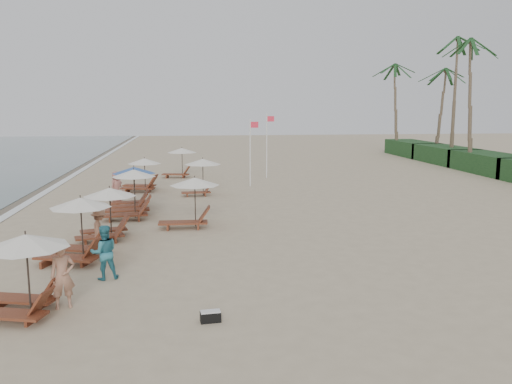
{
  "coord_description": "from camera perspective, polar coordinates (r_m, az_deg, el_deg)",
  "views": [
    {
      "loc": [
        -2.16,
        -17.55,
        5.38
      ],
      "look_at": [
        1.0,
        7.11,
        1.3
      ],
      "focal_mm": 36.87,
      "sensor_mm": 36.0,
      "label": 1
    }
  ],
  "objects": [
    {
      "name": "ground",
      "position": [
        18.48,
        -0.28,
        -7.6
      ],
      "size": [
        160.0,
        160.0,
        0.0
      ],
      "primitive_type": "plane",
      "color": "tan",
      "rests_on": "ground"
    },
    {
      "name": "lounger_station_2",
      "position": [
        22.19,
        -16.08,
        -2.3
      ],
      "size": [
        2.51,
        2.24,
        2.12
      ],
      "color": "brown",
      "rests_on": "ground"
    },
    {
      "name": "flag_pole_far",
      "position": [
        39.55,
        1.22,
        5.38
      ],
      "size": [
        0.6,
        0.08,
        4.83
      ],
      "color": "silver",
      "rests_on": "ground"
    },
    {
      "name": "lounger_station_5",
      "position": [
        34.29,
        -12.43,
        1.7
      ],
      "size": [
        2.67,
        2.45,
        2.1
      ],
      "color": "brown",
      "rests_on": "ground"
    },
    {
      "name": "beachgoer_far_b",
      "position": [
        30.66,
        -14.9,
        0.56
      ],
      "size": [
        0.94,
        1.02,
        1.75
      ],
      "primitive_type": "imported",
      "rotation": [
        0.0,
        0.0,
        0.98
      ],
      "color": "#A16357",
      "rests_on": "ground"
    },
    {
      "name": "lounger_station_3",
      "position": [
        26.1,
        -13.7,
        -0.57
      ],
      "size": [
        2.68,
        2.19,
        2.37
      ],
      "color": "brown",
      "rests_on": "ground"
    },
    {
      "name": "beachgoer_mid_b",
      "position": [
        20.49,
        -16.61,
        -3.97
      ],
      "size": [
        0.81,
        1.15,
        1.61
      ],
      "primitive_type": "imported",
      "rotation": [
        0.0,
        0.0,
        1.79
      ],
      "color": "#9A694E",
      "rests_on": "ground"
    },
    {
      "name": "beachgoer_mid_a",
      "position": [
        17.17,
        -16.15,
        -6.31
      ],
      "size": [
        0.98,
        0.85,
        1.73
      ],
      "primitive_type": "imported",
      "rotation": [
        0.0,
        0.0,
        3.4
      ],
      "color": "teal",
      "rests_on": "ground"
    },
    {
      "name": "lounger_station_0",
      "position": [
        14.96,
        -24.3,
        -8.2
      ],
      "size": [
        2.55,
        2.25,
        2.16
      ],
      "color": "brown",
      "rests_on": "ground"
    },
    {
      "name": "beachgoer_near",
      "position": [
        15.12,
        -20.24,
        -8.55
      ],
      "size": [
        0.75,
        0.62,
        1.78
      ],
      "primitive_type": "imported",
      "rotation": [
        0.0,
        0.0,
        0.33
      ],
      "color": "#AB775D",
      "rests_on": "ground"
    },
    {
      "name": "lounger_station_4",
      "position": [
        28.37,
        -13.51,
        0.39
      ],
      "size": [
        2.64,
        2.26,
        2.24
      ],
      "color": "brown",
      "rests_on": "ground"
    },
    {
      "name": "lounger_station_1",
      "position": [
        19.49,
        -19.21,
        -4.22
      ],
      "size": [
        2.7,
        2.65,
        2.25
      ],
      "color": "brown",
      "rests_on": "ground"
    },
    {
      "name": "inland_station_1",
      "position": [
        31.92,
        -6.05,
        2.26
      ],
      "size": [
        2.52,
        2.24,
        2.22
      ],
      "color": "brown",
      "rests_on": "ground"
    },
    {
      "name": "duffel_bag",
      "position": [
        13.64,
        -4.96,
        -13.28
      ],
      "size": [
        0.54,
        0.31,
        0.29
      ],
      "color": "black",
      "rests_on": "ground"
    },
    {
      "name": "inland_station_2",
      "position": [
        40.3,
        -8.35,
        3.47
      ],
      "size": [
        2.77,
        2.24,
        2.22
      ],
      "color": "brown",
      "rests_on": "ground"
    },
    {
      "name": "inland_station_0",
      "position": [
        23.5,
        -7.28,
        -0.8
      ],
      "size": [
        2.84,
        2.24,
        2.22
      ],
      "color": "brown",
      "rests_on": "ground"
    },
    {
      "name": "foam_line",
      "position": [
        29.49,
        -25.03,
        -2.06
      ],
      "size": [
        0.5,
        140.0,
        0.02
      ],
      "primitive_type": "cube",
      "color": "white",
      "rests_on": "ground"
    },
    {
      "name": "flag_pole_near",
      "position": [
        35.42,
        -0.58,
        4.68
      ],
      "size": [
        0.59,
        0.08,
        4.54
      ],
      "color": "silver",
      "rests_on": "ground"
    }
  ]
}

